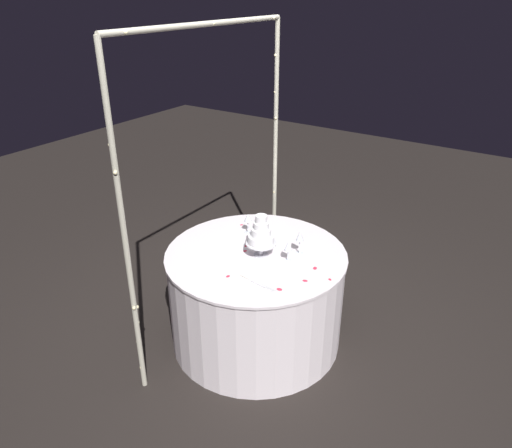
# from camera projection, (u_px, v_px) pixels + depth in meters

# --- Properties ---
(ground_plane) EXTENTS (12.00, 12.00, 0.00)m
(ground_plane) POSITION_uv_depth(u_px,v_px,m) (256.00, 337.00, 3.86)
(ground_plane) COLOR black
(decorative_arch) EXTENTS (1.76, 0.06, 2.33)m
(decorative_arch) POSITION_uv_depth(u_px,v_px,m) (212.00, 154.00, 3.40)
(decorative_arch) COLOR #B7B29E
(decorative_arch) RESTS_ON ground
(main_table) EXTENTS (1.33, 1.33, 0.78)m
(main_table) POSITION_uv_depth(u_px,v_px,m) (256.00, 297.00, 3.69)
(main_table) COLOR white
(main_table) RESTS_ON ground
(tiered_cake) EXTENTS (0.22, 0.22, 0.32)m
(tiered_cake) POSITION_uv_depth(u_px,v_px,m) (261.00, 235.00, 3.41)
(tiered_cake) COLOR silver
(tiered_cake) RESTS_ON main_table
(wine_glass_0) EXTENTS (0.06, 0.06, 0.16)m
(wine_glass_0) POSITION_uv_depth(u_px,v_px,m) (248.00, 219.00, 3.76)
(wine_glass_0) COLOR silver
(wine_glass_0) RESTS_ON main_table
(wine_glass_1) EXTENTS (0.06, 0.06, 0.16)m
(wine_glass_1) POSITION_uv_depth(u_px,v_px,m) (288.00, 247.00, 3.37)
(wine_glass_1) COLOR silver
(wine_glass_1) RESTS_ON main_table
(wine_glass_2) EXTENTS (0.06, 0.06, 0.18)m
(wine_glass_2) POSITION_uv_depth(u_px,v_px,m) (300.00, 237.00, 3.45)
(wine_glass_2) COLOR silver
(wine_glass_2) RESTS_ON main_table
(cake_knife) EXTENTS (0.06, 0.30, 0.01)m
(cake_knife) POSITION_uv_depth(u_px,v_px,m) (255.00, 282.00, 3.17)
(cake_knife) COLOR silver
(cake_knife) RESTS_ON main_table
(rose_petal_0) EXTENTS (0.03, 0.03, 0.00)m
(rose_petal_0) POSITION_uv_depth(u_px,v_px,m) (246.00, 246.00, 3.61)
(rose_petal_0) COLOR #E02D47
(rose_petal_0) RESTS_ON main_table
(rose_petal_1) EXTENTS (0.03, 0.04, 0.00)m
(rose_petal_1) POSITION_uv_depth(u_px,v_px,m) (305.00, 281.00, 3.19)
(rose_petal_1) COLOR #E02D47
(rose_petal_1) RESTS_ON main_table
(rose_petal_2) EXTENTS (0.04, 0.03, 0.00)m
(rose_petal_2) POSITION_uv_depth(u_px,v_px,m) (228.00, 276.00, 3.24)
(rose_petal_2) COLOR #E02D47
(rose_petal_2) RESTS_ON main_table
(rose_petal_3) EXTENTS (0.03, 0.04, 0.00)m
(rose_petal_3) POSITION_uv_depth(u_px,v_px,m) (268.00, 238.00, 3.72)
(rose_petal_3) COLOR #E02D47
(rose_petal_3) RESTS_ON main_table
(rose_petal_4) EXTENTS (0.04, 0.03, 0.00)m
(rose_petal_4) POSITION_uv_depth(u_px,v_px,m) (245.00, 251.00, 3.54)
(rose_petal_4) COLOR #E02D47
(rose_petal_4) RESTS_ON main_table
(rose_petal_5) EXTENTS (0.03, 0.03, 0.00)m
(rose_petal_5) POSITION_uv_depth(u_px,v_px,m) (241.00, 225.00, 3.93)
(rose_petal_5) COLOR #E02D47
(rose_petal_5) RESTS_ON main_table
(rose_petal_6) EXTENTS (0.05, 0.04, 0.00)m
(rose_petal_6) POSITION_uv_depth(u_px,v_px,m) (315.00, 268.00, 3.33)
(rose_petal_6) COLOR #E02D47
(rose_petal_6) RESTS_ON main_table
(rose_petal_7) EXTENTS (0.04, 0.04, 0.00)m
(rose_petal_7) POSITION_uv_depth(u_px,v_px,m) (291.00, 249.00, 3.56)
(rose_petal_7) COLOR #E02D47
(rose_petal_7) RESTS_ON main_table
(rose_petal_8) EXTENTS (0.03, 0.03, 0.00)m
(rose_petal_8) POSITION_uv_depth(u_px,v_px,m) (330.00, 279.00, 3.20)
(rose_petal_8) COLOR #E02D47
(rose_petal_8) RESTS_ON main_table
(rose_petal_9) EXTENTS (0.03, 0.04, 0.00)m
(rose_petal_9) POSITION_uv_depth(u_px,v_px,m) (279.00, 289.00, 3.10)
(rose_petal_9) COLOR #E02D47
(rose_petal_9) RESTS_ON main_table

